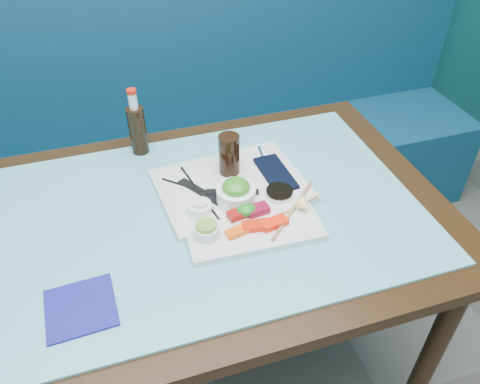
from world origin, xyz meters
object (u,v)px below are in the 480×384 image
object	(u,v)px
serving_tray	(232,186)
blue_napkin	(81,308)
booth_bench	(157,157)
dining_table	(197,238)
cola_bottle_body	(138,131)
cola_glass	(229,155)
sashimi_plate	(249,218)
seaweed_bowl	(236,195)

from	to	relation	value
serving_tray	blue_napkin	distance (m)	0.53
blue_napkin	booth_bench	bearing A→B (deg)	73.68
dining_table	cola_bottle_body	size ratio (longest dim) A/B	9.07
cola_glass	booth_bench	bearing A→B (deg)	101.03
sashimi_plate	cola_bottle_body	distance (m)	0.48
booth_bench	seaweed_bowl	distance (m)	0.94
dining_table	booth_bench	bearing A→B (deg)	90.00
cola_bottle_body	booth_bench	bearing A→B (deg)	79.19
dining_table	blue_napkin	world-z (taller)	blue_napkin
sashimi_plate	seaweed_bowl	bearing A→B (deg)	103.64
cola_glass	blue_napkin	xyz separation A→B (m)	(-0.45, -0.36, -0.08)
sashimi_plate	seaweed_bowl	xyz separation A→B (m)	(-0.01, 0.07, 0.03)
sashimi_plate	serving_tray	bearing A→B (deg)	93.91
cola_glass	cola_bottle_body	world-z (taller)	cola_bottle_body
seaweed_bowl	cola_glass	world-z (taller)	cola_glass
cola_bottle_body	sashimi_plate	bearing A→B (deg)	-61.15
booth_bench	cola_bottle_body	xyz separation A→B (m)	(-0.09, -0.50, 0.46)
sashimi_plate	cola_bottle_body	bearing A→B (deg)	121.09
booth_bench	cola_bottle_body	distance (m)	0.68
cola_glass	blue_napkin	bearing A→B (deg)	-141.63
sashimi_plate	serving_tray	world-z (taller)	sashimi_plate
booth_bench	serving_tray	distance (m)	0.87
dining_table	serving_tray	world-z (taller)	serving_tray
dining_table	sashimi_plate	size ratio (longest dim) A/B	4.01
dining_table	cola_glass	size ratio (longest dim) A/B	11.10
sashimi_plate	cola_glass	bearing A→B (deg)	90.59
sashimi_plate	cola_bottle_body	world-z (taller)	cola_bottle_body
dining_table	blue_napkin	xyz separation A→B (m)	(-0.31, -0.22, 0.09)
sashimi_plate	cola_bottle_body	size ratio (longest dim) A/B	2.26
sashimi_plate	serving_tray	size ratio (longest dim) A/B	0.85
sashimi_plate	cola_glass	size ratio (longest dim) A/B	2.77
booth_bench	serving_tray	xyz separation A→B (m)	(0.13, -0.76, 0.39)
serving_tray	sashimi_plate	bearing A→B (deg)	-93.58
sashimi_plate	cola_bottle_body	xyz separation A→B (m)	(-0.23, 0.41, 0.07)
dining_table	cola_glass	xyz separation A→B (m)	(0.14, 0.13, 0.17)
serving_tray	cola_bottle_body	bearing A→B (deg)	124.64
dining_table	seaweed_bowl	distance (m)	0.17
booth_bench	sashimi_plate	world-z (taller)	booth_bench
dining_table	seaweed_bowl	size ratio (longest dim) A/B	12.92
sashimi_plate	blue_napkin	xyz separation A→B (m)	(-0.44, -0.16, -0.01)
dining_table	cola_bottle_body	world-z (taller)	cola_bottle_body
booth_bench	sashimi_plate	bearing A→B (deg)	-81.72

